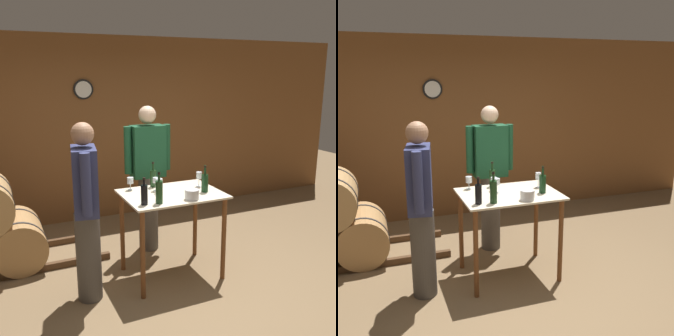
% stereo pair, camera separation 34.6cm
% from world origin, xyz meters
% --- Properties ---
extents(ground_plane, '(14.00, 14.00, 0.00)m').
position_xyz_m(ground_plane, '(0.00, 0.00, 0.00)').
color(ground_plane, brown).
extents(back_wall, '(8.40, 0.08, 2.70)m').
position_xyz_m(back_wall, '(-0.00, 2.49, 1.35)').
color(back_wall, brown).
rests_on(back_wall, ground_plane).
extents(tasting_table, '(1.04, 0.76, 0.94)m').
position_xyz_m(tasting_table, '(0.08, 0.40, 0.76)').
color(tasting_table, beige).
rests_on(tasting_table, ground_plane).
extents(wine_bottle_far_left, '(0.07, 0.07, 0.27)m').
position_xyz_m(wine_bottle_far_left, '(-0.32, 0.18, 1.05)').
color(wine_bottle_far_left, black).
rests_on(wine_bottle_far_left, tasting_table).
extents(wine_bottle_left, '(0.07, 0.07, 0.31)m').
position_xyz_m(wine_bottle_left, '(-0.18, 0.15, 1.06)').
color(wine_bottle_left, '#193819').
rests_on(wine_bottle_left, tasting_table).
extents(wine_bottle_center, '(0.07, 0.07, 0.28)m').
position_xyz_m(wine_bottle_center, '(-0.01, 0.70, 1.05)').
color(wine_bottle_center, '#193819').
rests_on(wine_bottle_center, tasting_table).
extents(wine_bottle_right, '(0.07, 0.07, 0.29)m').
position_xyz_m(wine_bottle_right, '(0.41, 0.30, 1.04)').
color(wine_bottle_right, black).
rests_on(wine_bottle_right, tasting_table).
extents(wine_glass_near_left, '(0.07, 0.07, 0.14)m').
position_xyz_m(wine_glass_near_left, '(-0.29, 0.69, 1.04)').
color(wine_glass_near_left, silver).
rests_on(wine_glass_near_left, tasting_table).
extents(wine_glass_near_center, '(0.07, 0.07, 0.15)m').
position_xyz_m(wine_glass_near_center, '(-0.05, 0.55, 1.05)').
color(wine_glass_near_center, silver).
rests_on(wine_glass_near_center, tasting_table).
extents(wine_glass_near_right, '(0.07, 0.07, 0.16)m').
position_xyz_m(wine_glass_near_right, '(-0.04, 0.46, 1.06)').
color(wine_glass_near_right, silver).
rests_on(wine_glass_near_right, tasting_table).
extents(wine_glass_far_side, '(0.06, 0.06, 0.17)m').
position_xyz_m(wine_glass_far_side, '(0.45, 0.50, 1.06)').
color(wine_glass_far_side, silver).
rests_on(wine_glass_far_side, tasting_table).
extents(ice_bucket, '(0.14, 0.14, 0.10)m').
position_xyz_m(ice_bucket, '(0.17, 0.13, 0.99)').
color(ice_bucket, silver).
rests_on(ice_bucket, tasting_table).
extents(person_host, '(0.59, 0.24, 1.80)m').
position_xyz_m(person_host, '(0.09, 1.13, 0.96)').
color(person_host, '#4C4742').
rests_on(person_host, ground_plane).
extents(person_visitor_with_scarf, '(0.29, 0.58, 1.75)m').
position_xyz_m(person_visitor_with_scarf, '(-0.86, 0.31, 0.93)').
color(person_visitor_with_scarf, '#4C4742').
rests_on(person_visitor_with_scarf, ground_plane).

